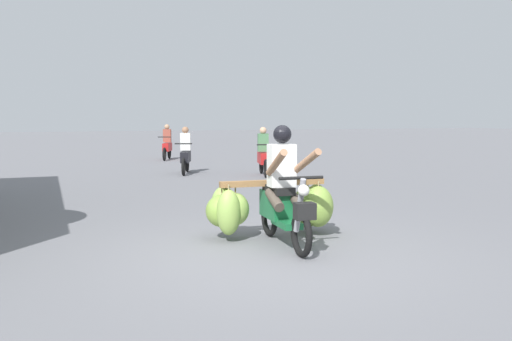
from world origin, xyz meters
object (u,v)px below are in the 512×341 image
at_px(motorbike_distant_ahead_left, 167,145).
at_px(motorbike_distant_ahead_right, 186,155).
at_px(motorbike_main_loaded, 277,204).
at_px(motorbike_distant_far_ahead, 263,156).

height_order(motorbike_distant_ahead_left, motorbike_distant_ahead_right, same).
relative_size(motorbike_main_loaded, motorbike_distant_ahead_right, 1.18).
bearing_deg(motorbike_main_loaded, motorbike_distant_ahead_left, 83.93).
height_order(motorbike_main_loaded, motorbike_distant_ahead_right, motorbike_main_loaded).
xyz_separation_m(motorbike_distant_ahead_left, motorbike_distant_ahead_right, (-0.59, -5.37, 0.00)).
bearing_deg(motorbike_distant_ahead_right, motorbike_distant_ahead_left, 83.74).
bearing_deg(motorbike_distant_ahead_left, motorbike_main_loaded, -96.07).
bearing_deg(motorbike_distant_ahead_left, motorbike_distant_far_ahead, -78.47).
bearing_deg(motorbike_distant_far_ahead, motorbike_distant_ahead_left, 101.53).
bearing_deg(motorbike_distant_ahead_right, motorbike_distant_far_ahead, -34.55).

